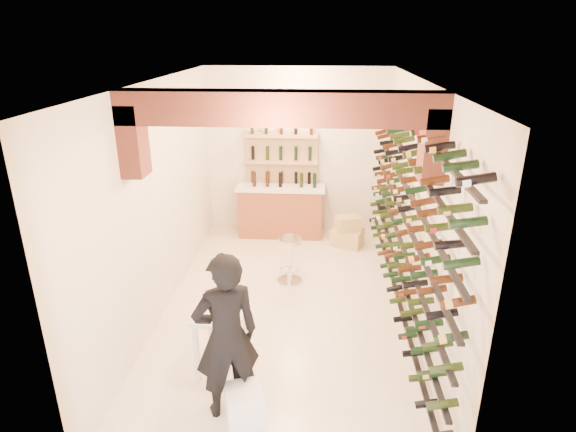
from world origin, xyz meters
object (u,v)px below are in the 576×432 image
object	(u,v)px
back_counter	(281,209)
crate_lower	(347,237)
tasting_table	(221,323)
white_stool	(244,408)
person	(226,336)
wine_rack	(400,209)
chrome_barstool	(290,257)

from	to	relation	value
back_counter	crate_lower	distance (m)	1.41
tasting_table	crate_lower	bearing A→B (deg)	74.88
white_stool	person	bearing A→B (deg)	131.56
wine_rack	crate_lower	bearing A→B (deg)	103.81
wine_rack	white_stool	size ratio (longest dim) A/B	12.64
back_counter	person	bearing A→B (deg)	-91.90
tasting_table	chrome_barstool	world-z (taller)	tasting_table
back_counter	white_stool	xyz separation A→B (m)	(0.04, -4.98, -0.31)
chrome_barstool	white_stool	bearing A→B (deg)	-94.88
back_counter	tasting_table	bearing A→B (deg)	-94.77
white_stool	chrome_barstool	bearing A→B (deg)	85.12
wine_rack	back_counter	distance (m)	3.38
white_stool	wine_rack	bearing A→B (deg)	52.45
back_counter	tasting_table	size ratio (longest dim) A/B	1.74
wine_rack	person	xyz separation A→B (m)	(-1.99, -2.11, -0.63)
wine_rack	chrome_barstool	size ratio (longest dim) A/B	7.46
wine_rack	white_stool	world-z (taller)	wine_rack
chrome_barstool	crate_lower	size ratio (longest dim) A/B	1.39
wine_rack	tasting_table	bearing A→B (deg)	-145.28
tasting_table	crate_lower	distance (m)	4.09
back_counter	crate_lower	xyz separation A→B (m)	(1.29, -0.45, -0.37)
crate_lower	wine_rack	bearing A→B (deg)	-76.19
wine_rack	crate_lower	xyz separation A→B (m)	(-0.54, 2.20, -1.38)
white_stool	chrome_barstool	distance (m)	3.08
white_stool	crate_lower	xyz separation A→B (m)	(1.25, 4.53, -0.06)
back_counter	tasting_table	distance (m)	4.17
tasting_table	chrome_barstool	xyz separation A→B (m)	(0.65, 2.24, -0.22)
white_stool	crate_lower	size ratio (longest dim) A/B	0.82
person	crate_lower	distance (m)	4.61
back_counter	person	distance (m)	4.78
white_stool	crate_lower	world-z (taller)	white_stool
white_stool	back_counter	bearing A→B (deg)	90.43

